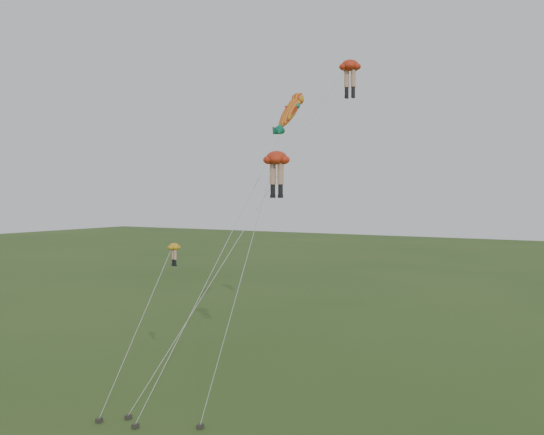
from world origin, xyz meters
The scene contains 5 objects.
ground centered at (0.00, 0.00, 0.00)m, with size 300.00×300.00×0.00m, color #2A4819.
legs_kite_red_high centered at (5.38, 11.25, 20.28)m, with size 8.27×14.15×21.17m.
legs_kite_red_mid centered at (3.68, 4.85, 14.06)m, with size 2.33×6.78×14.83m.
legs_kite_yellow centered at (-1.09, 0.82, 8.46)m, with size 2.53×4.69×9.50m.
fish_kite centered at (1.70, 10.18, 17.88)m, with size 3.26×14.36×19.53m.
Camera 1 is at (21.45, -25.83, 12.24)m, focal length 40.00 mm.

